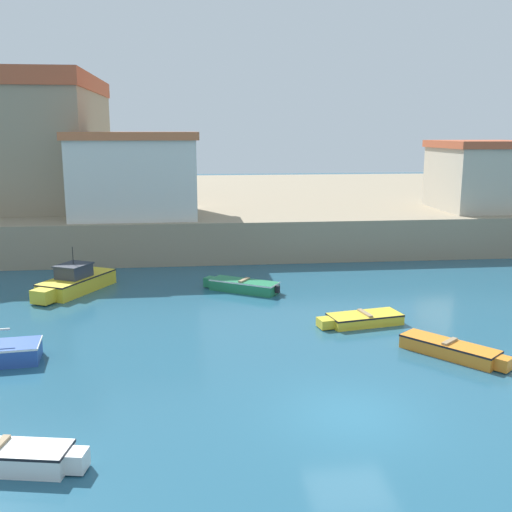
{
  "coord_description": "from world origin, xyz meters",
  "views": [
    {
      "loc": [
        -4.57,
        -15.7,
        8.12
      ],
      "look_at": [
        -1.33,
        13.3,
        2.0
      ],
      "focal_mm": 42.0,
      "sensor_mm": 36.0,
      "label": 1
    }
  ],
  "objects_px": {
    "dinghy_yellow_1": "(362,319)",
    "motorboat_yellow_4": "(75,282)",
    "dinghy_green_0": "(242,285)",
    "dinghy_white_2": "(3,456)",
    "dinghy_orange_3": "(452,349)",
    "harbor_shed_mid_row": "(482,175)",
    "church": "(17,132)",
    "harbor_shed_near_wharf": "(136,174)"
  },
  "relations": [
    {
      "from": "dinghy_yellow_1",
      "to": "motorboat_yellow_4",
      "type": "distance_m",
      "value": 14.82
    },
    {
      "from": "dinghy_green_0",
      "to": "dinghy_white_2",
      "type": "height_order",
      "value": "dinghy_green_0"
    },
    {
      "from": "dinghy_white_2",
      "to": "dinghy_green_0",
      "type": "bearing_deg",
      "value": 65.2
    },
    {
      "from": "dinghy_orange_3",
      "to": "dinghy_white_2",
      "type": "bearing_deg",
      "value": -157.44
    },
    {
      "from": "dinghy_white_2",
      "to": "harbor_shed_mid_row",
      "type": "xyz_separation_m",
      "value": [
        25.25,
        26.52,
        4.75
      ]
    },
    {
      "from": "dinghy_white_2",
      "to": "dinghy_orange_3",
      "type": "relative_size",
      "value": 1.13
    },
    {
      "from": "dinghy_green_0",
      "to": "dinghy_yellow_1",
      "type": "xyz_separation_m",
      "value": [
        4.61,
        -5.94,
        -0.07
      ]
    },
    {
      "from": "dinghy_white_2",
      "to": "dinghy_orange_3",
      "type": "xyz_separation_m",
      "value": [
        14.12,
        5.86,
        -0.03
      ]
    },
    {
      "from": "dinghy_white_2",
      "to": "harbor_shed_mid_row",
      "type": "relative_size",
      "value": 0.61
    },
    {
      "from": "dinghy_green_0",
      "to": "church",
      "type": "height_order",
      "value": "church"
    },
    {
      "from": "dinghy_green_0",
      "to": "motorboat_yellow_4",
      "type": "relative_size",
      "value": 0.75
    },
    {
      "from": "motorboat_yellow_4",
      "to": "harbor_shed_near_wharf",
      "type": "height_order",
      "value": "harbor_shed_near_wharf"
    },
    {
      "from": "harbor_shed_mid_row",
      "to": "church",
      "type": "bearing_deg",
      "value": 168.34
    },
    {
      "from": "dinghy_yellow_1",
      "to": "dinghy_orange_3",
      "type": "height_order",
      "value": "dinghy_orange_3"
    },
    {
      "from": "harbor_shed_mid_row",
      "to": "motorboat_yellow_4",
      "type": "bearing_deg",
      "value": -159.59
    },
    {
      "from": "church",
      "to": "harbor_shed_mid_row",
      "type": "bearing_deg",
      "value": -11.66
    },
    {
      "from": "dinghy_green_0",
      "to": "harbor_shed_near_wharf",
      "type": "bearing_deg",
      "value": 121.11
    },
    {
      "from": "dinghy_yellow_1",
      "to": "harbor_shed_near_wharf",
      "type": "relative_size",
      "value": 0.46
    },
    {
      "from": "dinghy_white_2",
      "to": "harbor_shed_mid_row",
      "type": "distance_m",
      "value": 36.92
    },
    {
      "from": "dinghy_yellow_1",
      "to": "harbor_shed_near_wharf",
      "type": "bearing_deg",
      "value": 123.74
    },
    {
      "from": "dinghy_yellow_1",
      "to": "dinghy_green_0",
      "type": "bearing_deg",
      "value": 127.84
    },
    {
      "from": "dinghy_yellow_1",
      "to": "harbor_shed_mid_row",
      "type": "relative_size",
      "value": 0.56
    },
    {
      "from": "church",
      "to": "motorboat_yellow_4",
      "type": "bearing_deg",
      "value": -68.07
    },
    {
      "from": "harbor_shed_near_wharf",
      "to": "dinghy_orange_3",
      "type": "bearing_deg",
      "value": -57.21
    },
    {
      "from": "harbor_shed_near_wharf",
      "to": "harbor_shed_mid_row",
      "type": "bearing_deg",
      "value": 1.63
    },
    {
      "from": "dinghy_yellow_1",
      "to": "harbor_shed_near_wharf",
      "type": "xyz_separation_m",
      "value": [
        -10.66,
        15.96,
        5.11
      ]
    },
    {
      "from": "church",
      "to": "harbor_shed_mid_row",
      "type": "distance_m",
      "value": 34.07
    },
    {
      "from": "dinghy_yellow_1",
      "to": "dinghy_orange_3",
      "type": "distance_m",
      "value": 4.57
    },
    {
      "from": "church",
      "to": "harbor_shed_near_wharf",
      "type": "xyz_separation_m",
      "value": [
        9.24,
        -7.54,
        -2.69
      ]
    },
    {
      "from": "motorboat_yellow_4",
      "to": "harbor_shed_near_wharf",
      "type": "bearing_deg",
      "value": 74.74
    },
    {
      "from": "motorboat_yellow_4",
      "to": "harbor_shed_mid_row",
      "type": "xyz_separation_m",
      "value": [
        26.5,
        9.86,
        4.52
      ]
    },
    {
      "from": "dinghy_yellow_1",
      "to": "harbor_shed_mid_row",
      "type": "distance_m",
      "value": 21.87
    },
    {
      "from": "dinghy_white_2",
      "to": "motorboat_yellow_4",
      "type": "height_order",
      "value": "motorboat_yellow_4"
    },
    {
      "from": "dinghy_white_2",
      "to": "dinghy_yellow_1",
      "type": "bearing_deg",
      "value": 39.63
    },
    {
      "from": "dinghy_white_2",
      "to": "motorboat_yellow_4",
      "type": "bearing_deg",
      "value": 94.31
    },
    {
      "from": "motorboat_yellow_4",
      "to": "harbor_shed_mid_row",
      "type": "height_order",
      "value": "harbor_shed_mid_row"
    },
    {
      "from": "motorboat_yellow_4",
      "to": "church",
      "type": "relative_size",
      "value": 0.32
    },
    {
      "from": "dinghy_orange_3",
      "to": "motorboat_yellow_4",
      "type": "xyz_separation_m",
      "value": [
        -15.37,
        10.79,
        0.25
      ]
    },
    {
      "from": "dinghy_green_0",
      "to": "harbor_shed_mid_row",
      "type": "relative_size",
      "value": 0.57
    },
    {
      "from": "motorboat_yellow_4",
      "to": "harbor_shed_mid_row",
      "type": "distance_m",
      "value": 28.64
    },
    {
      "from": "dinghy_green_0",
      "to": "harbor_shed_mid_row",
      "type": "xyz_separation_m",
      "value": [
        17.95,
        10.71,
        4.74
      ]
    },
    {
      "from": "dinghy_white_2",
      "to": "church",
      "type": "height_order",
      "value": "church"
    }
  ]
}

